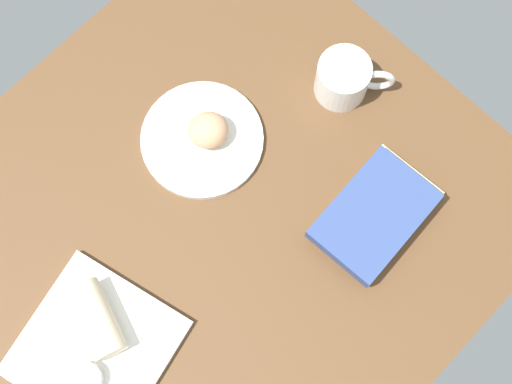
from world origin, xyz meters
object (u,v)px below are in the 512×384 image
round_plate (202,140)px  breakfast_wrap (97,319)px  book_stack (375,215)px  coffee_mug (344,79)px  square_plate (96,347)px  scone_pastry (208,130)px  sauce_cup (86,379)px

round_plate → breakfast_wrap: breakfast_wrap is taller
book_stack → coffee_mug: 25.05cm
round_plate → breakfast_wrap: (34.48, 10.84, 3.74)cm
square_plate → coffee_mug: (-62.99, -2.18, 3.62)cm
coffee_mug → book_stack: bearing=54.9°
square_plate → coffee_mug: bearing=-178.0°
round_plate → scone_pastry: size_ratio=3.10×
breakfast_wrap → sauce_cup: bearing=54.0°
round_plate → scone_pastry: scone_pastry is taller
round_plate → sauce_cup: sauce_cup is taller
breakfast_wrap → coffee_mug: (-59.54, 0.27, -0.01)cm
square_plate → sauce_cup: 5.70cm
book_stack → coffee_mug: bearing=-125.1°
scone_pastry → sauce_cup: (43.53, 15.79, -1.26)cm
book_stack → sauce_cup: bearing=-16.0°
breakfast_wrap → book_stack: size_ratio=0.55×
scone_pastry → square_plate: (39.22, 12.72, -3.38)cm
sauce_cup → breakfast_wrap: (-7.77, -5.52, 1.52)cm
square_plate → breakfast_wrap: size_ratio=1.88×
round_plate → square_plate: (37.94, 13.30, 0.10)cm
round_plate → breakfast_wrap: bearing=17.5°
scone_pastry → sauce_cup: size_ratio=1.34×
sauce_cup → breakfast_wrap: size_ratio=0.42×
square_plate → scone_pastry: bearing=-162.0°
square_plate → coffee_mug: size_ratio=1.92×
square_plate → book_stack: bearing=159.4°
round_plate → square_plate: bearing=19.3°
scone_pastry → breakfast_wrap: size_ratio=0.57×
scone_pastry → breakfast_wrap: bearing=16.0°
sauce_cup → book_stack: size_ratio=0.24×
scone_pastry → breakfast_wrap: 37.21cm
sauce_cup → breakfast_wrap: 9.65cm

